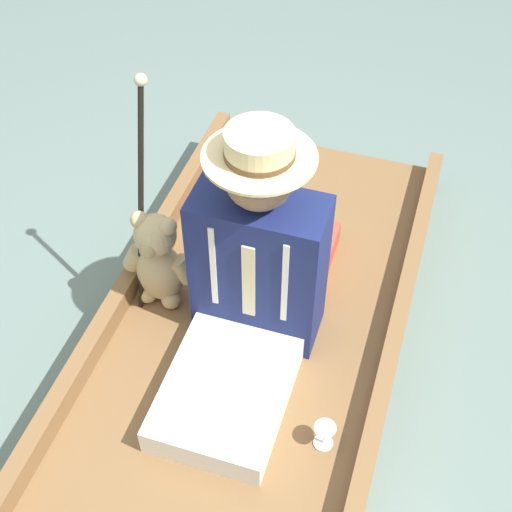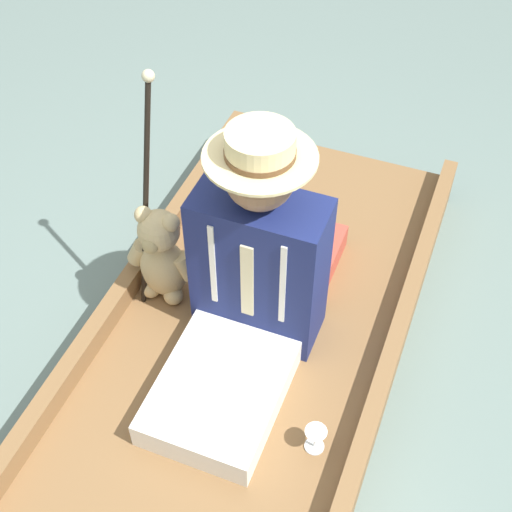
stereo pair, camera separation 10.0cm
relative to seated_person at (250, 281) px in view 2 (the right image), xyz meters
name	(u,v)px [view 2 (the right image)]	position (x,y,z in m)	size (l,w,h in m)	color
ground_plane	(234,391)	(0.01, 0.15, -0.47)	(16.00, 16.00, 0.00)	slate
punt_boat	(233,379)	(0.01, 0.15, -0.39)	(1.08, 2.65, 0.24)	brown
seat_cushion	(280,247)	(0.04, -0.43, -0.27)	(0.47, 0.33, 0.10)	#B24738
seated_person	(250,281)	(0.00, 0.00, 0.00)	(0.45, 0.80, 0.88)	white
teddy_bear	(162,257)	(0.39, -0.09, -0.12)	(0.30, 0.17, 0.42)	tan
wine_glass	(316,436)	(-0.35, 0.33, -0.25)	(0.07, 0.07, 0.10)	silver
walking_cane	(146,177)	(0.45, -0.16, 0.19)	(0.04, 0.27, 0.88)	black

